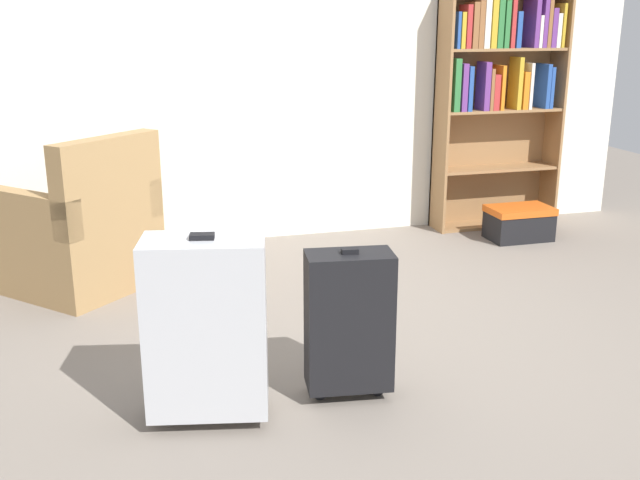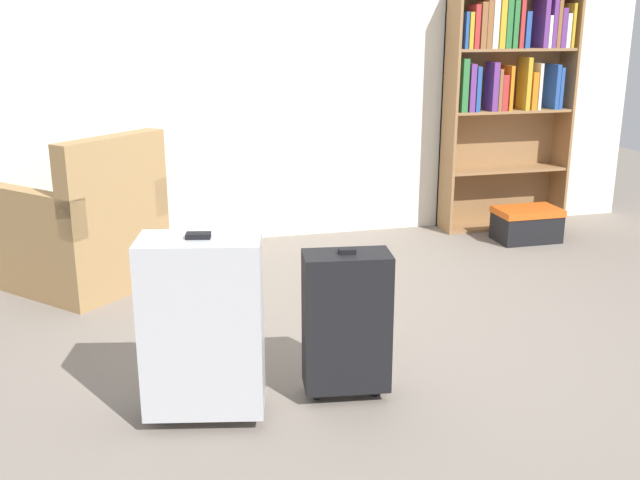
{
  "view_description": "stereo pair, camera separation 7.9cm",
  "coord_description": "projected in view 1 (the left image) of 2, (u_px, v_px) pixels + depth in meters",
  "views": [
    {
      "loc": [
        -1.05,
        -2.97,
        1.52
      ],
      "look_at": [
        -0.18,
        0.13,
        0.55
      ],
      "focal_mm": 41.87,
      "sensor_mm": 36.0,
      "label": 1
    },
    {
      "loc": [
        -0.98,
        -2.99,
        1.52
      ],
      "look_at": [
        -0.18,
        0.13,
        0.55
      ],
      "focal_mm": 41.87,
      "sensor_mm": 36.0,
      "label": 2
    }
  ],
  "objects": [
    {
      "name": "ground_plane",
      "position": [
        365.0,
        359.0,
        3.45
      ],
      "size": [
        9.62,
        9.62,
        0.0
      ],
      "primitive_type": "plane",
      "color": "slate"
    },
    {
      "name": "back_wall",
      "position": [
        265.0,
        50.0,
        5.03
      ],
      "size": [
        5.5,
        0.1,
        2.6
      ],
      "primitive_type": "cube",
      "color": "silver",
      "rests_on": "ground"
    },
    {
      "name": "bookshelf",
      "position": [
        499.0,
        84.0,
        5.37
      ],
      "size": [
        0.93,
        0.25,
        1.72
      ],
      "color": "olive",
      "rests_on": "ground"
    },
    {
      "name": "armchair",
      "position": [
        82.0,
        235.0,
        4.27
      ],
      "size": [
        0.99,
        0.99,
        0.9
      ],
      "color": "#9E7A4C",
      "rests_on": "ground"
    },
    {
      "name": "mug",
      "position": [
        163.0,
        281.0,
        4.32
      ],
      "size": [
        0.12,
        0.08,
        0.1
      ],
      "color": "red",
      "rests_on": "ground"
    },
    {
      "name": "storage_box",
      "position": [
        519.0,
        222.0,
        5.27
      ],
      "size": [
        0.44,
        0.28,
        0.24
      ],
      "color": "black",
      "rests_on": "ground"
    },
    {
      "name": "suitcase_silver",
      "position": [
        206.0,
        326.0,
        2.82
      ],
      "size": [
        0.5,
        0.34,
        0.76
      ],
      "color": "#B7BABF",
      "rests_on": "ground"
    },
    {
      "name": "suitcase_black",
      "position": [
        349.0,
        321.0,
        3.02
      ],
      "size": [
        0.37,
        0.23,
        0.64
      ],
      "color": "black",
      "rests_on": "ground"
    }
  ]
}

